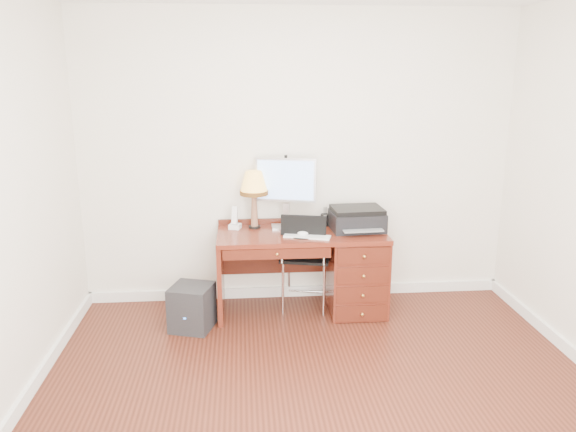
{
  "coord_description": "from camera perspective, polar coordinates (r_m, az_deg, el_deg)",
  "views": [
    {
      "loc": [
        -0.52,
        -3.37,
        2.17
      ],
      "look_at": [
        -0.14,
        1.2,
        0.96
      ],
      "focal_mm": 35.0,
      "sensor_mm": 36.0,
      "label": 1
    }
  ],
  "objects": [
    {
      "name": "chair",
      "position": [
        5.09,
        1.94,
        -3.55
      ],
      "size": [
        0.53,
        0.53,
        0.93
      ],
      "rotation": [
        0.0,
        0.0,
        -0.23
      ],
      "color": "black",
      "rests_on": "ground"
    },
    {
      "name": "ground",
      "position": [
        4.04,
        3.54,
        -17.66
      ],
      "size": [
        4.0,
        4.0,
        0.0
      ],
      "primitive_type": "plane",
      "color": "#3A160D",
      "rests_on": "ground"
    },
    {
      "name": "mouse_pad",
      "position": [
        4.89,
        1.52,
        -1.91
      ],
      "size": [
        0.22,
        0.22,
        0.04
      ],
      "color": "black",
      "rests_on": "desk"
    },
    {
      "name": "monitor",
      "position": [
        5.09,
        -0.31,
        3.29
      ],
      "size": [
        0.55,
        0.24,
        0.64
      ],
      "rotation": [
        0.0,
        0.0,
        -0.25
      ],
      "color": "silver",
      "rests_on": "desk"
    },
    {
      "name": "equipment_box",
      "position": [
        4.92,
        -9.72,
        -9.12
      ],
      "size": [
        0.41,
        0.41,
        0.39
      ],
      "primitive_type": "cube",
      "rotation": [
        0.0,
        0.0,
        -0.3
      ],
      "color": "black",
      "rests_on": "ground"
    },
    {
      "name": "pen_cup",
      "position": [
        5.22,
        3.79,
        -0.38
      ],
      "size": [
        0.09,
        0.09,
        0.11
      ],
      "primitive_type": "cylinder",
      "color": "black",
      "rests_on": "desk"
    },
    {
      "name": "desk",
      "position": [
        5.16,
        4.94,
        -5.16
      ],
      "size": [
        1.5,
        0.67,
        0.75
      ],
      "color": "maroon",
      "rests_on": "ground"
    },
    {
      "name": "leg_lamp",
      "position": [
        5.06,
        -3.48,
        3.0
      ],
      "size": [
        0.26,
        0.26,
        0.53
      ],
      "color": "black",
      "rests_on": "desk"
    },
    {
      "name": "printer",
      "position": [
        5.1,
        7.02,
        -0.28
      ],
      "size": [
        0.49,
        0.39,
        0.21
      ],
      "rotation": [
        0.0,
        0.0,
        0.06
      ],
      "color": "black",
      "rests_on": "desk"
    },
    {
      "name": "keyboard",
      "position": [
        4.86,
        1.96,
        -2.08
      ],
      "size": [
        0.42,
        0.23,
        0.02
      ],
      "primitive_type": "cube",
      "rotation": [
        0.0,
        0.0,
        -0.32
      ],
      "color": "white",
      "rests_on": "desk"
    },
    {
      "name": "phone",
      "position": [
        5.12,
        -5.41,
        -0.63
      ],
      "size": [
        0.12,
        0.12,
        0.21
      ],
      "rotation": [
        0.0,
        0.0,
        -0.31
      ],
      "color": "white",
      "rests_on": "desk"
    },
    {
      "name": "room_shell",
      "position": [
        4.56,
        2.39,
        -12.9
      ],
      "size": [
        4.0,
        4.0,
        4.0
      ],
      "color": "white",
      "rests_on": "ground"
    }
  ]
}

